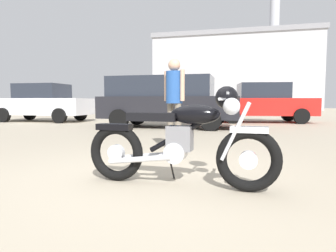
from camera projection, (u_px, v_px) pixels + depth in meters
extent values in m
plane|color=tan|center=(152.00, 177.00, 3.49)|extent=(80.00, 80.00, 0.00)
torus|color=black|center=(248.00, 160.00, 2.92)|extent=(0.65, 0.16, 0.64)
cylinder|color=silver|center=(248.00, 160.00, 2.92)|extent=(0.19, 0.09, 0.18)
torus|color=black|center=(116.00, 153.00, 3.34)|extent=(0.65, 0.16, 0.64)
cylinder|color=silver|center=(116.00, 153.00, 3.34)|extent=(0.19, 0.09, 0.18)
cube|color=silver|center=(249.00, 130.00, 2.89)|extent=(0.37, 0.16, 0.06)
cube|color=black|center=(114.00, 127.00, 3.32)|extent=(0.41, 0.16, 0.07)
cylinder|color=silver|center=(236.00, 130.00, 3.00)|extent=(0.29, 0.06, 0.58)
cylinder|color=silver|center=(235.00, 132.00, 2.86)|extent=(0.29, 0.06, 0.58)
sphere|color=silver|center=(232.00, 106.00, 2.92)|extent=(0.17, 0.17, 0.17)
cylinder|color=silver|center=(223.00, 99.00, 2.94)|extent=(0.07, 0.62, 0.03)
sphere|color=black|center=(227.00, 98.00, 3.23)|extent=(0.25, 0.25, 0.25)
cylinder|color=black|center=(184.00, 132.00, 3.09)|extent=(0.76, 0.11, 0.47)
ellipsoid|color=black|center=(195.00, 115.00, 3.04)|extent=(0.53, 0.26, 0.20)
cube|color=black|center=(153.00, 117.00, 3.18)|extent=(0.55, 0.24, 0.09)
cube|color=slate|center=(180.00, 138.00, 3.11)|extent=(0.27, 0.20, 0.26)
cylinder|color=silver|center=(176.00, 152.00, 3.13)|extent=(0.23, 0.22, 0.22)
cylinder|color=silver|center=(146.00, 156.00, 3.34)|extent=(0.70, 0.11, 0.14)
cylinder|color=silver|center=(139.00, 159.00, 3.15)|extent=(0.70, 0.11, 0.14)
cylinder|color=black|center=(172.00, 167.00, 3.34)|extent=(0.04, 0.24, 0.33)
cylinder|color=#706656|center=(170.00, 127.00, 5.50)|extent=(0.12, 0.12, 0.86)
cylinder|color=#706656|center=(178.00, 127.00, 5.38)|extent=(0.12, 0.12, 0.86)
cylinder|color=#234C93|center=(174.00, 87.00, 5.38)|extent=(0.30, 0.30, 0.58)
cylinder|color=tan|center=(166.00, 86.00, 5.50)|extent=(0.08, 0.08, 0.55)
cylinder|color=tan|center=(182.00, 85.00, 5.25)|extent=(0.08, 0.08, 0.55)
sphere|color=tan|center=(174.00, 65.00, 5.35)|extent=(0.22, 0.22, 0.22)
cylinder|color=black|center=(288.00, 114.00, 13.49)|extent=(0.64, 0.28, 0.62)
cylinder|color=black|center=(301.00, 116.00, 11.78)|extent=(0.64, 0.28, 0.62)
cylinder|color=black|center=(228.00, 114.00, 13.75)|extent=(0.64, 0.28, 0.62)
cylinder|color=black|center=(232.00, 116.00, 12.05)|extent=(0.64, 0.28, 0.62)
cube|color=red|center=(262.00, 107.00, 12.74)|extent=(4.38, 2.23, 0.72)
cube|color=#232833|center=(263.00, 91.00, 12.68)|extent=(2.18, 1.80, 0.64)
cylinder|color=black|center=(80.00, 114.00, 13.88)|extent=(0.62, 0.21, 0.62)
cylinder|color=black|center=(59.00, 116.00, 12.20)|extent=(0.62, 0.21, 0.62)
cylinder|color=black|center=(30.00, 113.00, 14.45)|extent=(0.62, 0.21, 0.62)
cylinder|color=black|center=(3.00, 115.00, 12.77)|extent=(0.62, 0.21, 0.62)
cube|color=silver|center=(43.00, 106.00, 13.29)|extent=(4.22, 1.77, 0.72)
cube|color=#232833|center=(43.00, 91.00, 13.24)|extent=(2.02, 1.58, 0.64)
cylinder|color=black|center=(216.00, 117.00, 10.70)|extent=(0.64, 0.22, 0.64)
cylinder|color=black|center=(211.00, 120.00, 9.00)|extent=(0.64, 0.22, 0.64)
cylinder|color=black|center=(137.00, 116.00, 11.42)|extent=(0.64, 0.22, 0.64)
cylinder|color=black|center=(119.00, 119.00, 9.72)|extent=(0.64, 0.22, 0.64)
cube|color=black|center=(170.00, 107.00, 10.18)|extent=(4.73, 1.85, 0.74)
cube|color=#232833|center=(161.00, 87.00, 10.20)|extent=(3.53, 1.67, 0.68)
cube|color=#B2B2B7|center=(235.00, 76.00, 36.22)|extent=(18.03, 11.04, 7.98)
cube|color=gray|center=(235.00, 41.00, 35.87)|extent=(18.34, 11.35, 0.50)
cylinder|color=#B2B2B7|center=(275.00, 2.00, 34.42)|extent=(1.10, 1.10, 8.89)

